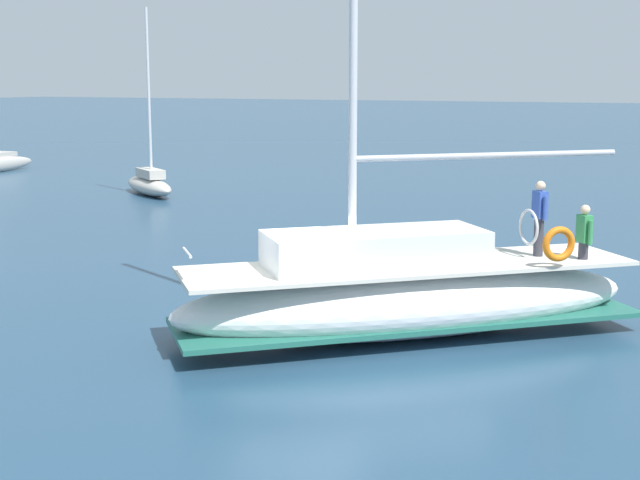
% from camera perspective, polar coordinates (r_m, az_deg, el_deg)
% --- Properties ---
extents(ground_plane, '(400.00, 400.00, 0.00)m').
position_cam_1_polar(ground_plane, '(17.68, -1.26, -6.67)').
color(ground_plane, navy).
extents(main_sailboat, '(8.38, 8.59, 14.14)m').
position_cam_1_polar(main_sailboat, '(18.17, 5.39, -3.26)').
color(main_sailboat, white).
rests_on(main_sailboat, ground).
extents(moored_ketch_distant, '(3.64, 4.72, 8.20)m').
position_cam_1_polar(moored_ketch_distant, '(41.32, -10.73, 3.58)').
color(moored_ketch_distant, '#B7B2A8').
rests_on(moored_ketch_distant, ground).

